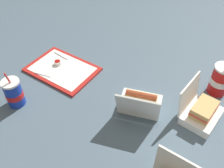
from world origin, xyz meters
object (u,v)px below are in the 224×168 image
food_tray (62,69)px  soda_cup_corner (220,80)px  plastic_fork (61,55)px  clamshell_hotdog_right (140,102)px  ketchup_cup (58,62)px  clamshell_sandwich_back (201,111)px  soda_cup_right (14,93)px

food_tray → soda_cup_corner: bearing=23.5°
plastic_fork → clamshell_hotdog_right: clamshell_hotdog_right is taller
soda_cup_corner → food_tray: bearing=-156.5°
soda_cup_corner → clamshell_hotdog_right: bearing=-129.1°
clamshell_hotdog_right → ketchup_cup: bearing=179.1°
food_tray → clamshell_sandwich_back: size_ratio=1.94×
soda_cup_right → clamshell_sandwich_back: bearing=29.1°
plastic_fork → clamshell_hotdog_right: (0.58, -0.08, 0.02)m
plastic_fork → clamshell_sandwich_back: (0.83, 0.03, 0.03)m
plastic_fork → clamshell_hotdog_right: 0.58m
ketchup_cup → clamshell_sandwich_back: clamshell_sandwich_back is taller
clamshell_hotdog_right → soda_cup_corner: (0.26, 0.32, 0.04)m
clamshell_sandwich_back → ketchup_cup: bearing=-172.8°
food_tray → clamshell_hotdog_right: size_ratio=1.56×
clamshell_sandwich_back → plastic_fork: bearing=-177.8°
food_tray → clamshell_sandwich_back: (0.75, 0.12, 0.04)m
clamshell_hotdog_right → food_tray: bearing=-179.1°
plastic_fork → clamshell_hotdog_right: size_ratio=0.46×
food_tray → clamshell_sandwich_back: bearing=8.8°
clamshell_sandwich_back → clamshell_hotdog_right: bearing=-157.0°
ketchup_cup → soda_cup_right: (0.03, -0.32, 0.04)m
food_tray → ketchup_cup: 0.05m
food_tray → clamshell_hotdog_right: clamshell_hotdog_right is taller
ketchup_cup → clamshell_hotdog_right: bearing=-0.9°
soda_cup_corner → soda_cup_right: (-0.76, -0.63, -0.01)m
ketchup_cup → food_tray: bearing=-20.4°
clamshell_hotdog_right → soda_cup_corner: 0.42m
soda_cup_corner → ketchup_cup: bearing=-158.6°
ketchup_cup → clamshell_sandwich_back: (0.79, 0.10, 0.02)m
clamshell_sandwich_back → soda_cup_corner: size_ratio=0.88×
ketchup_cup → clamshell_sandwich_back: 0.80m
plastic_fork → soda_cup_corner: bearing=20.5°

